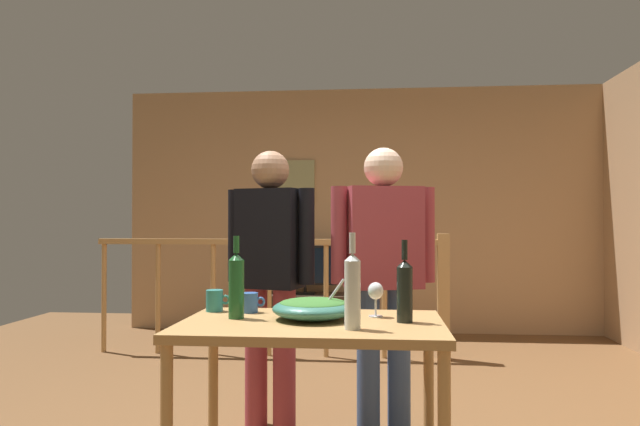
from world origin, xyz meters
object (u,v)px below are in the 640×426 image
at_px(framed_picture, 295,182).
at_px(tv_console, 305,315).
at_px(serving_table, 312,340).
at_px(salad_bowl, 313,308).
at_px(flat_screen_tv, 305,266).
at_px(wine_bottle_clear, 352,289).
at_px(person_standing_right, 384,263).
at_px(mug_blue, 250,303).
at_px(wine_bottle_green, 236,284).
at_px(wine_glass, 376,293).
at_px(person_standing_left, 270,265).
at_px(mug_teal, 215,301).
at_px(stair_railing, 322,281).
at_px(wine_bottle_dark, 405,289).

distance_m(framed_picture, tv_console, 1.43).
height_order(tv_console, serving_table, serving_table).
bearing_deg(serving_table, salad_bowl, 88.20).
xyz_separation_m(tv_console, flat_screen_tv, (0.00, -0.03, 0.51)).
height_order(wine_bottle_clear, person_standing_right, person_standing_right).
bearing_deg(serving_table, person_standing_right, 67.08).
xyz_separation_m(tv_console, mug_blue, (0.12, -3.26, 0.57)).
relative_size(tv_console, person_standing_right, 0.56).
distance_m(wine_bottle_green, person_standing_right, 0.99).
xyz_separation_m(framed_picture, wine_bottle_clear, (0.79, -3.95, -0.70)).
height_order(flat_screen_tv, salad_bowl, flat_screen_tv).
xyz_separation_m(wine_glass, person_standing_left, (-0.61, 0.63, 0.07)).
distance_m(wine_bottle_green, mug_teal, 0.27).
xyz_separation_m(wine_bottle_green, mug_teal, (-0.15, 0.20, -0.10)).
distance_m(serving_table, salad_bowl, 0.14).
height_order(framed_picture, wine_bottle_green, framed_picture).
height_order(stair_railing, person_standing_left, person_standing_left).
bearing_deg(mug_blue, person_standing_left, 89.93).
height_order(framed_picture, mug_blue, framed_picture).
bearing_deg(tv_console, wine_bottle_green, -88.35).
bearing_deg(serving_table, stair_railing, 94.29).
height_order(salad_bowl, person_standing_right, person_standing_right).
relative_size(serving_table, wine_glass, 7.21).
height_order(wine_glass, person_standing_left, person_standing_left).
distance_m(flat_screen_tv, wine_bottle_clear, 3.68).
bearing_deg(tv_console, flat_screen_tv, -90.00).
xyz_separation_m(flat_screen_tv, wine_glass, (0.73, -3.30, 0.13)).
height_order(flat_screen_tv, wine_bottle_dark, wine_bottle_dark).
height_order(wine_glass, wine_bottle_clear, wine_bottle_clear).
xyz_separation_m(flat_screen_tv, wine_bottle_green, (0.10, -3.40, 0.17)).
distance_m(salad_bowl, wine_bottle_clear, 0.31).
distance_m(wine_glass, person_standing_right, 0.64).
xyz_separation_m(tv_console, wine_bottle_green, (0.10, -3.44, 0.68)).
height_order(framed_picture, person_standing_left, framed_picture).
bearing_deg(salad_bowl, mug_blue, 152.45).
distance_m(wine_bottle_green, wine_bottle_clear, 0.58).
bearing_deg(flat_screen_tv, wine_bottle_dark, -76.00).
height_order(framed_picture, wine_bottle_dark, framed_picture).
height_order(salad_bowl, person_standing_left, person_standing_left).
bearing_deg(person_standing_right, person_standing_left, -15.86).
relative_size(wine_bottle_green, wine_bottle_clear, 0.95).
height_order(flat_screen_tv, mug_blue, flat_screen_tv).
bearing_deg(stair_railing, person_standing_left, -94.17).
bearing_deg(wine_bottle_clear, tv_console, 99.86).
xyz_separation_m(wine_bottle_clear, person_standing_right, (0.14, 0.95, 0.04)).
bearing_deg(person_standing_left, serving_table, 128.78).
bearing_deg(person_standing_right, stair_railing, -89.86).
height_order(flat_screen_tv, wine_glass, flat_screen_tv).
bearing_deg(stair_railing, person_standing_right, -74.00).
bearing_deg(salad_bowl, mug_teal, 159.26).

